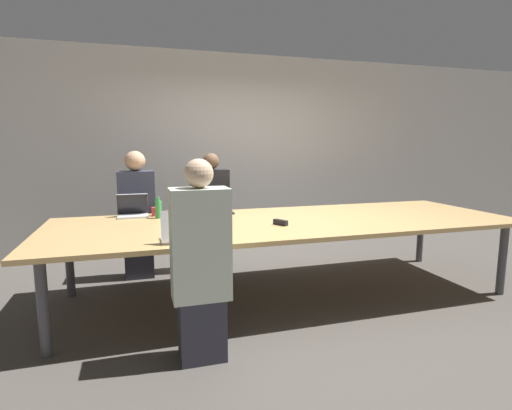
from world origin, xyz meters
TOP-DOWN VIEW (x-y plane):
  - ground_plane at (0.00, 0.00)m, footprint 24.00×24.00m
  - curtain_wall at (0.00, 2.09)m, footprint 12.00×0.06m
  - conference_table at (0.00, 0.00)m, footprint 4.57×1.58m
  - laptop_far_midleft at (-0.59, 0.62)m, footprint 0.33×0.22m
  - person_far_midleft at (-0.56, 1.09)m, footprint 0.40×0.24m
  - bottle_far_midleft at (-0.84, 0.50)m, footprint 0.08×0.08m
  - laptop_far_left at (-1.47, 0.65)m, footprint 0.31×0.24m
  - person_far_left at (-1.43, 1.03)m, footprint 0.40×0.24m
  - cup_far_left at (-1.24, 0.63)m, footprint 0.08×0.08m
  - bottle_far_left at (-1.22, 0.48)m, footprint 0.07×0.07m
  - laptop_near_left at (-1.11, -0.61)m, footprint 0.32×0.25m
  - person_near_left at (-1.02, -0.97)m, footprint 0.40×0.24m
  - stapler at (-0.16, -0.21)m, footprint 0.11×0.15m

SIDE VIEW (x-z plane):
  - ground_plane at x=0.00m, z-range 0.00..0.00m
  - person_far_midleft at x=-0.56m, z-range -0.02..1.40m
  - person_near_left at x=-1.02m, z-range -0.02..1.40m
  - person_far_left at x=-1.43m, z-range -0.02..1.43m
  - conference_table at x=0.00m, z-range 0.34..1.12m
  - stapler at x=-0.16m, z-range 0.78..0.83m
  - cup_far_left at x=-1.24m, z-range 0.78..0.87m
  - laptop_far_midleft at x=-0.59m, z-range 0.73..0.96m
  - laptop_far_left at x=-1.47m, z-range 0.73..0.96m
  - laptop_near_left at x=-1.11m, z-range 0.72..0.98m
  - bottle_far_left at x=-1.22m, z-range 0.76..0.98m
  - bottle_far_midleft at x=-0.84m, z-range 0.76..1.03m
  - curtain_wall at x=0.00m, z-range 0.00..2.80m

